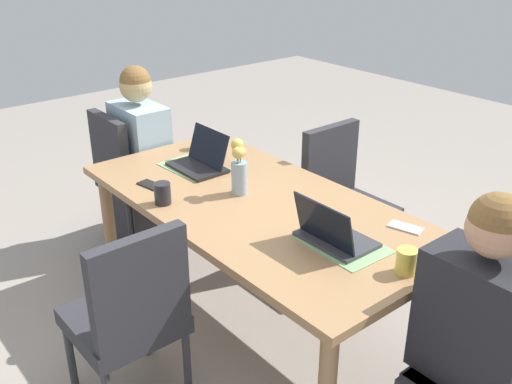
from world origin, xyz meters
name	(u,v)px	position (x,y,z in m)	size (l,w,h in m)	color
ground_plane	(256,323)	(0.00, 0.00, 0.00)	(10.00, 10.00, 0.00)	gray
dining_table	(256,215)	(0.00, 0.00, 0.66)	(1.92, 0.93, 0.73)	#9E754C
chair_head_left_left_near	(495,366)	(-1.25, -0.11, 0.50)	(0.44, 0.44, 0.90)	#2D2D33
person_head_left_left_near	(470,360)	(-1.19, -0.03, 0.53)	(0.40, 0.36, 1.19)	#2D2D33
chair_head_right_left_mid	(129,172)	(1.25, 0.05, 0.50)	(0.44, 0.44, 0.90)	#2D2D33
person_head_right_left_mid	(143,168)	(1.19, -0.02, 0.53)	(0.40, 0.36, 1.19)	#2D2D33
chair_far_left_far	(130,311)	(-0.11, 0.77, 0.50)	(0.44, 0.44, 0.90)	#2D2D33
chair_near_right_near	(342,194)	(0.12, -0.77, 0.50)	(0.44, 0.44, 0.90)	#2D2D33
flower_vase	(239,168)	(0.12, 0.01, 0.87)	(0.10, 0.09, 0.28)	#8EA8B7
placemat_head_left_left_near	(343,245)	(-0.56, -0.01, 0.74)	(0.36, 0.26, 0.00)	#7FAD70
placemat_head_right_left_mid	(194,167)	(0.56, -0.01, 0.74)	(0.36, 0.26, 0.00)	#7FAD70
laptop_head_right_left_mid	(201,161)	(0.52, -0.03, 0.78)	(0.32, 0.22, 0.21)	black
laptop_head_left_left_near	(333,234)	(-0.53, 0.01, 0.78)	(0.32, 0.22, 0.21)	#38383D
coffee_mug_near_left	(200,141)	(0.79, -0.21, 0.78)	(0.07, 0.07, 0.10)	#47704C
coffee_mug_near_right	(163,193)	(0.27, 0.36, 0.79)	(0.08, 0.08, 0.11)	#232328
coffee_mug_centre_left	(406,261)	(-0.87, -0.04, 0.79)	(0.08, 0.08, 0.10)	#DBC64C
phone_black	(151,185)	(0.49, 0.30, 0.74)	(0.15, 0.07, 0.01)	black
phone_silver	(405,227)	(-0.64, -0.34, 0.74)	(0.15, 0.07, 0.01)	silver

